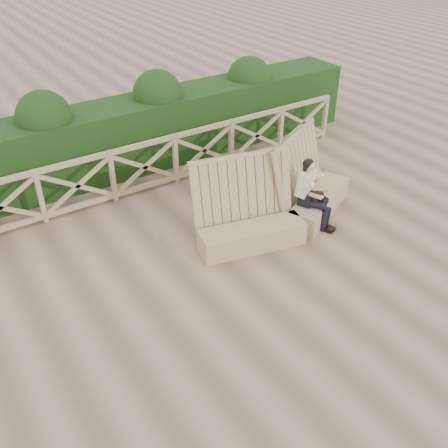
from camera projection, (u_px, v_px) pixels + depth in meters
ground at (244, 279)px, 8.10m from camera, size 60.00×60.00×0.00m
bench at (285, 209)px, 9.17m from camera, size 3.67×1.50×1.55m
woman at (311, 191)px, 9.10m from camera, size 0.55×0.84×1.32m
guardrail at (145, 167)px, 10.22m from camera, size 10.10×0.09×1.10m
hedge at (120, 138)px, 10.94m from camera, size 12.00×1.20×1.50m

